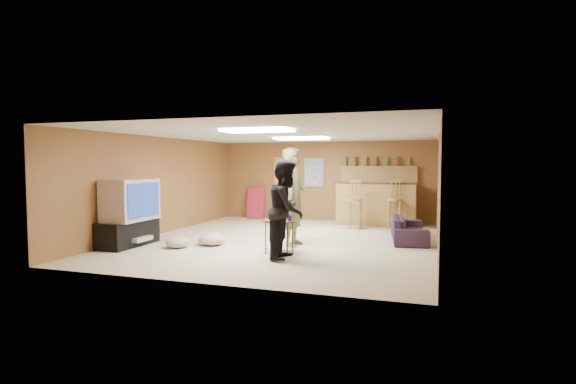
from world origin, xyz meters
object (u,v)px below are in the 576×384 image
(tv_body, at_px, (130,200))
(bar_counter, at_px, (376,204))
(person_olive, at_px, (294,197))
(tray_table, at_px, (279,237))
(sofa, at_px, (409,229))
(person_black, at_px, (286,209))

(tv_body, distance_m, bar_counter, 6.09)
(person_olive, xyz_separation_m, tray_table, (-0.03, -0.79, -0.66))
(person_olive, bearing_deg, sofa, -59.36)
(person_black, distance_m, tray_table, 0.71)
(tv_body, bearing_deg, person_black, -2.42)
(tv_body, bearing_deg, tray_table, 4.64)
(person_olive, distance_m, sofa, 2.54)
(tv_body, xyz_separation_m, sofa, (5.10, 2.27, -0.65))
(person_olive, xyz_separation_m, person_black, (0.24, -1.17, -0.12))
(bar_counter, xyz_separation_m, person_olive, (-1.16, -3.42, 0.40))
(person_olive, bearing_deg, tv_body, 109.26)
(person_black, xyz_separation_m, tray_table, (-0.26, 0.38, -0.54))
(tv_body, relative_size, person_olive, 0.58)
(bar_counter, bearing_deg, sofa, -66.56)
(sofa, height_order, tray_table, tray_table)
(sofa, xyz_separation_m, tray_table, (-2.13, -2.03, 0.04))
(tv_body, height_order, sofa, tv_body)
(tv_body, distance_m, person_black, 3.23)
(bar_counter, bearing_deg, person_olive, -108.75)
(tray_table, bearing_deg, bar_counter, 74.27)
(bar_counter, height_order, tray_table, bar_counter)
(bar_counter, relative_size, person_olive, 1.05)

